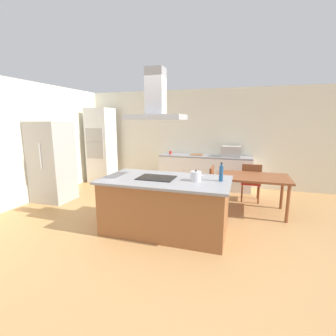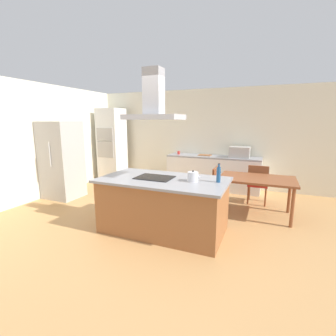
% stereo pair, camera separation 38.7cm
% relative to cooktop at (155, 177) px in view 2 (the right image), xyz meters
% --- Properties ---
extents(ground, '(16.00, 16.00, 0.00)m').
position_rel_cooktop_xyz_m(ground, '(0.16, 1.50, -0.91)').
color(ground, tan).
extents(wall_back, '(7.20, 0.10, 2.70)m').
position_rel_cooktop_xyz_m(wall_back, '(0.16, 3.25, 0.44)').
color(wall_back, silver).
rests_on(wall_back, ground).
extents(wall_left, '(0.10, 8.80, 2.70)m').
position_rel_cooktop_xyz_m(wall_left, '(-3.29, 1.00, 0.44)').
color(wall_left, silver).
rests_on(wall_left, ground).
extents(kitchen_island, '(2.09, 1.14, 0.90)m').
position_rel_cooktop_xyz_m(kitchen_island, '(0.16, 0.00, -0.45)').
color(kitchen_island, '#995B33').
rests_on(kitchen_island, ground).
extents(cooktop, '(0.60, 0.44, 0.01)m').
position_rel_cooktop_xyz_m(cooktop, '(0.00, 0.00, 0.00)').
color(cooktop, black).
rests_on(cooktop, kitchen_island).
extents(tea_kettle, '(0.22, 0.17, 0.18)m').
position_rel_cooktop_xyz_m(tea_kettle, '(0.66, 0.02, 0.07)').
color(tea_kettle, silver).
rests_on(tea_kettle, kitchen_island).
extents(olive_oil_bottle, '(0.06, 0.06, 0.30)m').
position_rel_cooktop_xyz_m(olive_oil_bottle, '(1.04, 0.12, 0.12)').
color(olive_oil_bottle, navy).
rests_on(olive_oil_bottle, kitchen_island).
extents(back_counter, '(2.48, 0.62, 0.90)m').
position_rel_cooktop_xyz_m(back_counter, '(0.36, 2.88, -0.46)').
color(back_counter, white).
rests_on(back_counter, ground).
extents(countertop_microwave, '(0.50, 0.38, 0.28)m').
position_rel_cooktop_xyz_m(countertop_microwave, '(1.04, 2.88, 0.13)').
color(countertop_microwave, '#B2AFAA').
rests_on(countertop_microwave, back_counter).
extents(coffee_mug_red, '(0.08, 0.08, 0.09)m').
position_rel_cooktop_xyz_m(coffee_mug_red, '(-0.64, 2.88, 0.04)').
color(coffee_mug_red, red).
rests_on(coffee_mug_red, back_counter).
extents(cutting_board, '(0.34, 0.24, 0.02)m').
position_rel_cooktop_xyz_m(cutting_board, '(0.11, 2.93, 0.00)').
color(cutting_board, '#995B33').
rests_on(cutting_board, back_counter).
extents(wall_oven_stack, '(0.70, 0.66, 2.20)m').
position_rel_cooktop_xyz_m(wall_oven_stack, '(-2.74, 2.65, 0.20)').
color(wall_oven_stack, white).
rests_on(wall_oven_stack, ground).
extents(refrigerator, '(0.80, 0.73, 1.82)m').
position_rel_cooktop_xyz_m(refrigerator, '(-2.82, 0.74, 0.00)').
color(refrigerator, '#B2AFAA').
rests_on(refrigerator, ground).
extents(dining_table, '(1.40, 0.90, 0.75)m').
position_rel_cooktop_xyz_m(dining_table, '(1.55, 1.33, -0.24)').
color(dining_table, brown).
rests_on(dining_table, ground).
extents(chair_at_left_end, '(0.42, 0.42, 0.89)m').
position_rel_cooktop_xyz_m(chair_at_left_end, '(0.64, 1.33, -0.40)').
color(chair_at_left_end, red).
rests_on(chair_at_left_end, ground).
extents(chair_facing_back_wall, '(0.42, 0.42, 0.89)m').
position_rel_cooktop_xyz_m(chair_facing_back_wall, '(1.55, 2.00, -0.40)').
color(chair_facing_back_wall, red).
rests_on(chair_facing_back_wall, ground).
extents(range_hood, '(0.90, 0.55, 0.78)m').
position_rel_cooktop_xyz_m(range_hood, '(0.00, 0.00, 1.20)').
color(range_hood, '#ADADB2').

